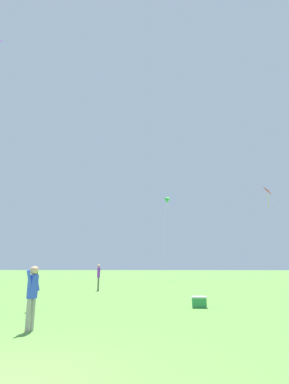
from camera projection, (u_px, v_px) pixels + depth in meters
name	position (u px, v px, depth m)	size (l,w,h in m)	color
kite_red_high	(269.00, 195.00, 46.62)	(4.64, 5.59, 13.58)	red
kite_green_small	(166.00, 199.00, 42.69)	(1.14, 7.19, 11.43)	green
person_with_spool	(99.00, 275.00, 21.76)	(0.25, 0.58, 1.80)	#665B4C
person_foreground_watcher	(32.00, 291.00, 7.96)	(0.23, 0.51, 1.60)	gray
person_in_blue_jacket	(34.00, 284.00, 11.62)	(0.28, 0.51, 1.62)	black
picnic_cooler	(199.00, 302.00, 12.37)	(0.60, 0.40, 0.44)	#2D8C47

